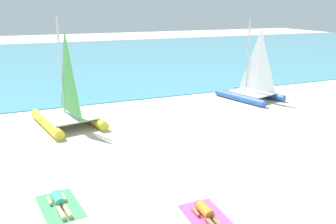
% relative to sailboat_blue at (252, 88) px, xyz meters
% --- Properties ---
extents(ground_plane, '(120.00, 120.00, 0.00)m').
position_rel_sailboat_blue_xyz_m(ground_plane, '(-7.62, 0.17, -0.75)').
color(ground_plane, beige).
extents(ocean_water, '(120.00, 40.00, 0.05)m').
position_rel_sailboat_blue_xyz_m(ocean_water, '(-7.62, 22.54, -0.72)').
color(ocean_water, '#4C9EB7').
rests_on(ocean_water, ground).
extents(sailboat_blue, '(3.45, 4.39, 5.03)m').
position_rel_sailboat_blue_xyz_m(sailboat_blue, '(0.00, 0.00, 0.00)').
color(sailboat_blue, blue).
rests_on(sailboat_blue, ground).
extents(sailboat_yellow, '(3.47, 4.63, 5.43)m').
position_rel_sailboat_blue_xyz_m(sailboat_yellow, '(-11.67, -0.78, 0.06)').
color(sailboat_yellow, yellow).
rests_on(sailboat_yellow, ground).
extents(towel_left, '(1.39, 2.05, 0.01)m').
position_rel_sailboat_blue_xyz_m(towel_left, '(-12.90, -8.48, -0.74)').
color(towel_left, '#4CB266').
rests_on(towel_left, ground).
extents(sunbather_left, '(0.65, 1.57, 0.30)m').
position_rel_sailboat_blue_xyz_m(sunbather_left, '(-12.91, -8.42, -0.62)').
color(sunbather_left, '#3FB28C').
rests_on(sunbather_left, towel_left).
extents(towel_right, '(1.11, 1.90, 0.01)m').
position_rel_sailboat_blue_xyz_m(towel_right, '(-9.03, -10.76, -0.74)').
color(towel_right, '#D84C99').
rests_on(towel_right, ground).
extents(sunbather_right, '(0.54, 1.56, 0.30)m').
position_rel_sailboat_blue_xyz_m(sunbather_right, '(-9.03, -10.69, -0.62)').
color(sunbather_right, orange).
rests_on(sunbather_right, towel_right).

